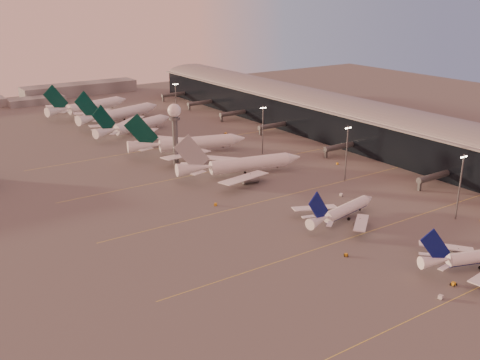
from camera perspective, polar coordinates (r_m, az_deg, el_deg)
ground at (r=182.14m, az=10.29°, el=-7.92°), size 700.00×700.00×0.00m
taxiway_markings at (r=238.67m, az=6.13°, el=-1.10°), size 180.00×185.25×0.02m
terminal at (r=324.90m, az=10.60°, el=6.02°), size 57.00×362.00×23.04m
radar_tower at (r=270.44m, az=-6.66°, el=5.90°), size 6.40×6.40×31.10m
mast_a at (r=219.11m, az=21.46°, el=-0.40°), size 3.60×0.56×25.00m
mast_b at (r=250.06m, az=10.78°, el=2.91°), size 3.60×0.56×25.00m
mast_c at (r=287.14m, az=2.33°, el=5.30°), size 3.60×0.56×25.00m
mast_d at (r=360.82m, az=-6.53°, el=8.01°), size 3.60×0.56×25.00m
distant_horizon at (r=461.50m, az=-18.99°, el=8.26°), size 165.00×37.50×9.00m
narrowbody_near at (r=186.83m, az=22.69°, el=-7.42°), size 37.03×29.05×15.02m
narrowbody_mid at (r=209.55m, az=10.35°, el=-3.29°), size 39.83×31.49×15.71m
widebody_white at (r=256.10m, az=0.15°, el=1.30°), size 60.84×48.26×21.66m
greentail_a at (r=290.99m, az=-5.23°, el=3.45°), size 61.79×49.27×22.92m
greentail_b at (r=335.02m, az=-10.62°, el=5.22°), size 56.48×44.86×21.31m
greentail_c at (r=367.67m, az=-12.05°, el=6.41°), size 63.34×50.36×23.81m
greentail_d at (r=396.01m, az=-15.07°, el=7.05°), size 63.13×50.27×23.56m
gsv_truck_a at (r=167.37m, az=19.80°, el=-10.88°), size 6.47×3.56×2.48m
gsv_tug_near at (r=175.53m, az=20.87°, el=-9.85°), size 2.24×3.54×0.98m
gsv_tug_mid at (r=184.05m, az=10.72°, el=-7.50°), size 3.49×3.37×0.87m
gsv_truck_b at (r=235.02m, az=10.30°, el=-1.31°), size 6.38×3.78×2.43m
gsv_truck_c at (r=221.50m, az=-2.48°, el=-2.31°), size 5.17×5.39×2.22m
gsv_catering_b at (r=276.42m, az=9.90°, el=1.91°), size 4.35×2.20×3.50m
gsv_tug_far at (r=261.56m, az=-1.16°, el=0.92°), size 3.16×3.79×0.93m
gsv_tug_hangar at (r=329.37m, az=-1.46°, el=4.73°), size 4.01×2.60×1.10m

